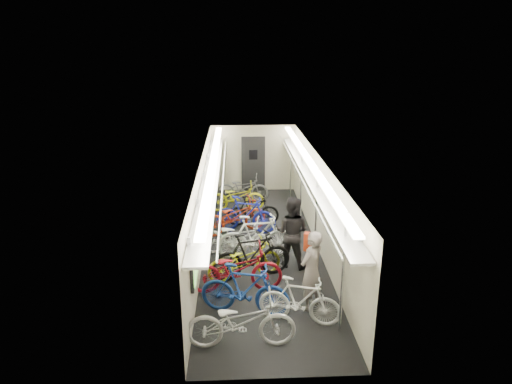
{
  "coord_description": "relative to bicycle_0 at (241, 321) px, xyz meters",
  "views": [
    {
      "loc": [
        -0.66,
        -11.03,
        5.13
      ],
      "look_at": [
        -0.08,
        1.19,
        1.15
      ],
      "focal_mm": 32.0,
      "sensor_mm": 36.0,
      "label": 1
    }
  ],
  "objects": [
    {
      "name": "bicycle_11",
      "position": [
        1.13,
        0.68,
        -0.03
      ],
      "size": [
        1.65,
        0.88,
        0.96
      ],
      "primitive_type": "imported",
      "rotation": [
        0.0,
        0.0,
        1.29
      ],
      "color": "white",
      "rests_on": "ground"
    },
    {
      "name": "bicycle_3",
      "position": [
        0.28,
        2.5,
        0.05
      ],
      "size": [
        1.94,
        1.0,
        1.12
      ],
      "primitive_type": "imported",
      "rotation": [
        0.0,
        0.0,
        1.84
      ],
      "color": "black",
      "rests_on": "ground"
    },
    {
      "name": "bicycle_7",
      "position": [
        0.21,
        5.2,
        0.02
      ],
      "size": [
        1.83,
        0.95,
        1.06
      ],
      "primitive_type": "imported",
      "rotation": [
        0.0,
        0.0,
        1.3
      ],
      "color": "#19229B",
      "rests_on": "ground"
    },
    {
      "name": "passenger_near",
      "position": [
        1.42,
        1.19,
        0.33
      ],
      "size": [
        0.72,
        0.71,
        1.68
      ],
      "primitive_type": "imported",
      "rotation": [
        0.0,
        0.0,
        3.92
      ],
      "color": "gray",
      "rests_on": "ground"
    },
    {
      "name": "backpack",
      "position": [
        1.45,
        1.59,
        0.77
      ],
      "size": [
        0.29,
        0.22,
        0.38
      ],
      "primitive_type": "cube",
      "rotation": [
        0.0,
        0.0,
        -0.33
      ],
      "color": "#A62A10",
      "rests_on": "passenger_near"
    },
    {
      "name": "bicycle_12",
      "position": [
        0.18,
        7.94,
        -0.05
      ],
      "size": [
        1.8,
        0.78,
        0.92
      ],
      "primitive_type": "imported",
      "rotation": [
        0.0,
        0.0,
        1.47
      ],
      "color": "slate",
      "rests_on": "ground"
    },
    {
      "name": "bicycle_8",
      "position": [
        -0.1,
        5.14,
        -0.01
      ],
      "size": [
        2.02,
        1.33,
        1.0
      ],
      "primitive_type": "imported",
      "rotation": [
        0.0,
        0.0,
        1.96
      ],
      "color": "#A12A11",
      "rests_on": "ground"
    },
    {
      "name": "bicycle_5",
      "position": [
        0.43,
        3.5,
        0.07
      ],
      "size": [
        1.96,
        0.72,
        1.15
      ],
      "primitive_type": "imported",
      "rotation": [
        0.0,
        0.0,
        1.67
      ],
      "color": "silver",
      "rests_on": "ground"
    },
    {
      "name": "bicycle_4",
      "position": [
        0.12,
        2.48,
        -0.05
      ],
      "size": [
        1.84,
        1.12,
        0.91
      ],
      "primitive_type": "imported",
      "rotation": [
        0.0,
        0.0,
        1.89
      ],
      "color": "#C3D013",
      "rests_on": "ground"
    },
    {
      "name": "bicycle_6",
      "position": [
        -0.04,
        3.7,
        -0.01
      ],
      "size": [
        1.98,
        1.05,
        0.99
      ],
      "primitive_type": "imported",
      "rotation": [
        0.0,
        0.0,
        1.35
      ],
      "color": "silver",
      "rests_on": "ground"
    },
    {
      "name": "bicycle_10",
      "position": [
        -0.03,
        6.97,
        -0.04
      ],
      "size": [
        1.78,
        0.65,
        0.93
      ],
      "primitive_type": "imported",
      "rotation": [
        0.0,
        0.0,
        1.59
      ],
      "color": "yellow",
      "rests_on": "ground"
    },
    {
      "name": "bicycle_2",
      "position": [
        -0.08,
        1.91,
        0.02
      ],
      "size": [
        2.05,
        0.8,
        1.06
      ],
      "primitive_type": "imported",
      "rotation": [
        0.0,
        0.0,
        1.62
      ],
      "color": "maroon",
      "rests_on": "ground"
    },
    {
      "name": "bicycle_1",
      "position": [
        0.09,
        1.03,
        0.03
      ],
      "size": [
        1.87,
        0.94,
        1.08
      ],
      "primitive_type": "imported",
      "rotation": [
        0.0,
        0.0,
        1.32
      ],
      "color": "navy",
      "rests_on": "ground"
    },
    {
      "name": "bicycle_0",
      "position": [
        0.0,
        0.0,
        0.0
      ],
      "size": [
        1.94,
        0.69,
        1.02
      ],
      "primitive_type": "imported",
      "rotation": [
        0.0,
        0.0,
        1.58
      ],
      "color": "silver",
      "rests_on": "ground"
    },
    {
      "name": "passenger_mid",
      "position": [
        1.26,
        3.07,
        0.37
      ],
      "size": [
        1.05,
        0.96,
        1.76
      ],
      "primitive_type": "imported",
      "rotation": [
        0.0,
        0.0,
        2.71
      ],
      "color": "black",
      "rests_on": "ground"
    },
    {
      "name": "bicycle_9",
      "position": [
        0.45,
        5.69,
        -0.05
      ],
      "size": [
        1.55,
        0.48,
        0.93
      ],
      "primitive_type": "imported",
      "rotation": [
        0.0,
        0.0,
        1.6
      ],
      "color": "black",
      "rests_on": "ground"
    },
    {
      "name": "train_car_shell",
      "position": [
        0.23,
        4.86,
        1.15
      ],
      "size": [
        10.0,
        10.0,
        10.0
      ],
      "color": "black",
      "rests_on": "ground"
    }
  ]
}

